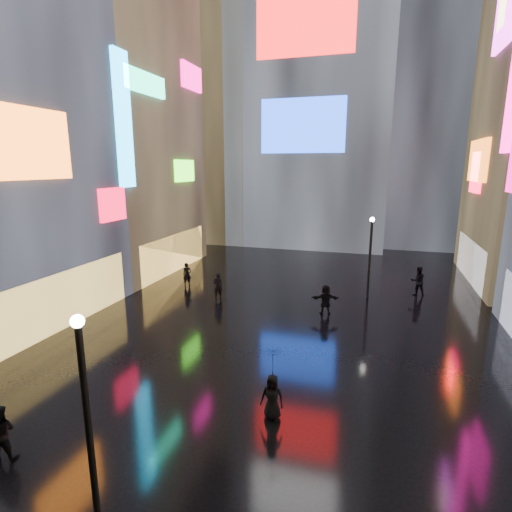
% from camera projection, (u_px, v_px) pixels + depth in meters
% --- Properties ---
extents(ground, '(140.00, 140.00, 0.00)m').
position_uv_depth(ground, '(295.00, 310.00, 23.51)').
color(ground, black).
rests_on(ground, ground).
extents(building_left_far, '(10.28, 12.00, 22.00)m').
position_uv_depth(building_left_far, '(113.00, 131.00, 31.23)').
color(building_left_far, black).
rests_on(building_left_far, ground).
extents(tower_main, '(16.00, 14.20, 42.00)m').
position_uv_depth(tower_main, '(317.00, 43.00, 42.10)').
color(tower_main, black).
rests_on(tower_main, ground).
extents(tower_flank_right, '(12.00, 12.00, 34.00)m').
position_uv_depth(tower_flank_right, '(434.00, 80.00, 41.46)').
color(tower_flank_right, black).
rests_on(tower_flank_right, ground).
extents(tower_flank_left, '(10.00, 10.00, 26.00)m').
position_uv_depth(tower_flank_left, '(215.00, 123.00, 45.15)').
color(tower_flank_left, black).
rests_on(tower_flank_left, ground).
extents(lamp_near, '(0.30, 0.30, 5.20)m').
position_uv_depth(lamp_near, '(87.00, 409.00, 9.00)').
color(lamp_near, black).
rests_on(lamp_near, ground).
extents(lamp_far, '(0.30, 0.30, 5.20)m').
position_uv_depth(lamp_far, '(370.00, 253.00, 25.17)').
color(lamp_far, black).
rests_on(lamp_far, ground).
extents(pedestrian_1, '(0.98, 0.88, 1.67)m').
position_uv_depth(pedestrian_1, '(1.00, 433.00, 11.43)').
color(pedestrian_1, black).
rests_on(pedestrian_1, ground).
extents(pedestrian_4, '(0.77, 0.51, 1.58)m').
position_uv_depth(pedestrian_4, '(272.00, 397.00, 13.26)').
color(pedestrian_4, black).
rests_on(pedestrian_4, ground).
extents(pedestrian_5, '(1.68, 0.91, 1.73)m').
position_uv_depth(pedestrian_5, '(326.00, 300.00, 22.66)').
color(pedestrian_5, black).
rests_on(pedestrian_5, ground).
extents(pedestrian_6, '(0.72, 0.71, 1.67)m').
position_uv_depth(pedestrian_6, '(187.00, 275.00, 28.04)').
color(pedestrian_6, black).
rests_on(pedestrian_6, ground).
extents(pedestrian_7, '(1.08, 0.92, 1.93)m').
position_uv_depth(pedestrian_7, '(418.00, 281.00, 26.03)').
color(pedestrian_7, black).
rests_on(pedestrian_7, ground).
extents(umbrella_2, '(1.27, 1.28, 0.93)m').
position_uv_depth(umbrella_2, '(273.00, 363.00, 12.99)').
color(umbrella_2, black).
rests_on(umbrella_2, pedestrian_4).
extents(pedestrian_8, '(0.74, 0.71, 1.70)m').
position_uv_depth(pedestrian_8, '(218.00, 286.00, 25.32)').
color(pedestrian_8, black).
rests_on(pedestrian_8, ground).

